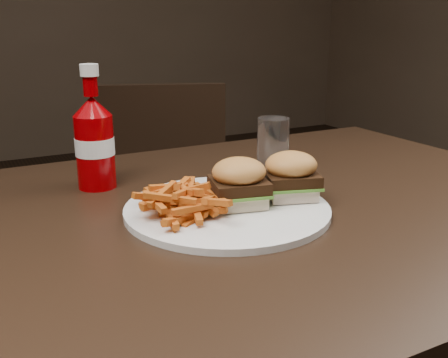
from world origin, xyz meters
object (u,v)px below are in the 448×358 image
chair_far (164,202)px  tumbler (273,143)px  ketchup_bottle (95,153)px  dining_table (231,220)px  plate (227,209)px

chair_far → tumbler: tumbler is taller
ketchup_bottle → tumbler: ketchup_bottle is taller
dining_table → plate: bearing=-134.4°
ketchup_bottle → tumbler: 0.33m
dining_table → ketchup_bottle: 0.26m
tumbler → chair_far: bearing=84.8°
chair_far → tumbler: (-0.07, -0.77, 0.38)m
chair_far → plate: (-0.25, -0.93, 0.33)m
dining_table → tumbler: size_ratio=12.73×
dining_table → ketchup_bottle: size_ratio=9.22×
plate → ketchup_bottle: size_ratio=2.38×
dining_table → plate: 0.03m
dining_table → chair_far: dining_table is taller
chair_far → ketchup_bottle: ketchup_bottle is taller
chair_far → ketchup_bottle: size_ratio=3.01×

